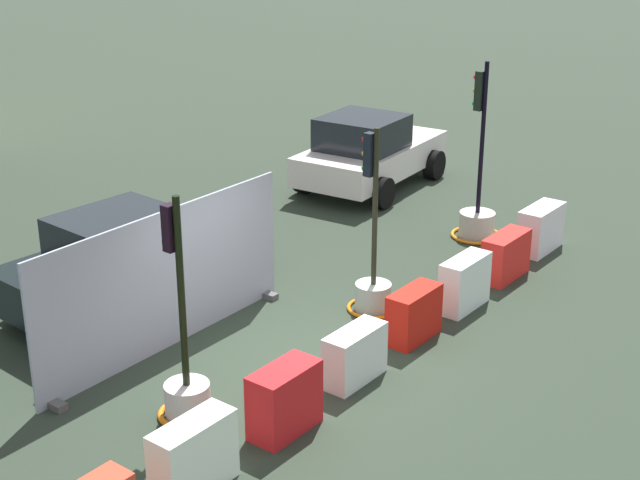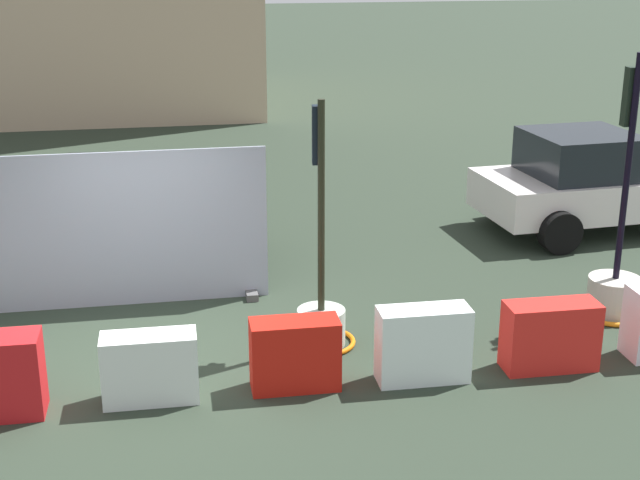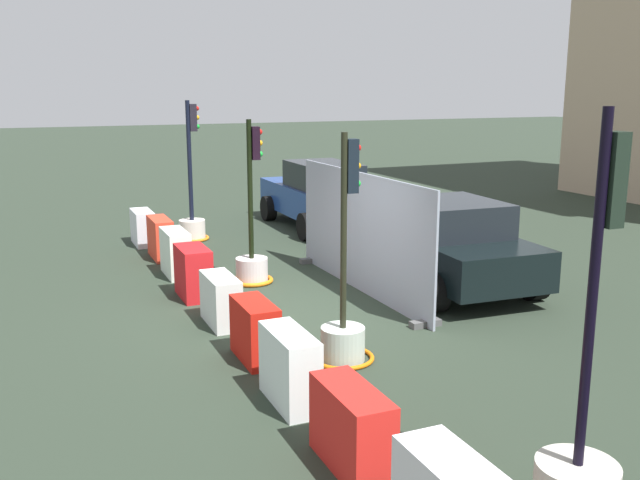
{
  "view_description": "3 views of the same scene",
  "coord_description": "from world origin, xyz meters",
  "px_view_note": "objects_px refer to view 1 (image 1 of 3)",
  "views": [
    {
      "loc": [
        -9.4,
        -7.57,
        6.51
      ],
      "look_at": [
        0.8,
        0.1,
        1.59
      ],
      "focal_mm": 52.23,
      "sensor_mm": 36.0,
      "label": 1
    },
    {
      "loc": [
        0.25,
        -10.07,
        4.78
      ],
      "look_at": [
        2.19,
        0.56,
        1.16
      ],
      "focal_mm": 51.01,
      "sensor_mm": 36.0,
      "label": 2
    },
    {
      "loc": [
        10.07,
        -3.89,
        3.58
      ],
      "look_at": [
        0.12,
        0.55,
        1.2
      ],
      "focal_mm": 39.36,
      "sensor_mm": 36.0,
      "label": 3
    }
  ],
  "objects_px": {
    "car_white_van": "(369,152)",
    "car_black_sedan": "(121,262)",
    "construction_barrier_5": "(414,315)",
    "traffic_light_1": "(186,382)",
    "traffic_light_3": "(477,214)",
    "construction_barrier_6": "(465,283)",
    "construction_barrier_2": "(194,457)",
    "construction_barrier_4": "(355,355)",
    "construction_barrier_7": "(506,256)",
    "construction_barrier_8": "(541,229)",
    "traffic_light_2": "(373,282)",
    "construction_barrier_3": "(285,400)"
  },
  "relations": [
    {
      "from": "car_black_sedan",
      "to": "traffic_light_2",
      "type": "bearing_deg",
      "value": -54.14
    },
    {
      "from": "construction_barrier_3",
      "to": "construction_barrier_6",
      "type": "xyz_separation_m",
      "value": [
        4.61,
        -0.03,
        -0.01
      ]
    },
    {
      "from": "car_black_sedan",
      "to": "construction_barrier_6",
      "type": "bearing_deg",
      "value": -53.13
    },
    {
      "from": "construction_barrier_6",
      "to": "car_white_van",
      "type": "distance_m",
      "value": 6.62
    },
    {
      "from": "construction_barrier_4",
      "to": "car_black_sedan",
      "type": "height_order",
      "value": "car_black_sedan"
    },
    {
      "from": "construction_barrier_6",
      "to": "construction_barrier_7",
      "type": "xyz_separation_m",
      "value": [
        1.53,
        0.03,
        -0.03
      ]
    },
    {
      "from": "construction_barrier_2",
      "to": "construction_barrier_7",
      "type": "bearing_deg",
      "value": -0.37
    },
    {
      "from": "traffic_light_2",
      "to": "car_white_van",
      "type": "relative_size",
      "value": 0.73
    },
    {
      "from": "traffic_light_1",
      "to": "traffic_light_3",
      "type": "distance_m",
      "value": 8.14
    },
    {
      "from": "traffic_light_2",
      "to": "construction_barrier_3",
      "type": "distance_m",
      "value": 3.82
    },
    {
      "from": "traffic_light_3",
      "to": "construction_barrier_2",
      "type": "xyz_separation_m",
      "value": [
        -9.23,
        -1.31,
        -0.03
      ]
    },
    {
      "from": "traffic_light_1",
      "to": "traffic_light_2",
      "type": "bearing_deg",
      "value": -1.59
    },
    {
      "from": "traffic_light_3",
      "to": "construction_barrier_3",
      "type": "height_order",
      "value": "traffic_light_3"
    },
    {
      "from": "construction_barrier_2",
      "to": "car_black_sedan",
      "type": "relative_size",
      "value": 0.27
    },
    {
      "from": "construction_barrier_5",
      "to": "car_white_van",
      "type": "distance_m",
      "value": 7.62
    },
    {
      "from": "traffic_light_2",
      "to": "traffic_light_3",
      "type": "bearing_deg",
      "value": 3.39
    },
    {
      "from": "traffic_light_1",
      "to": "construction_barrier_7",
      "type": "distance_m",
      "value": 6.75
    },
    {
      "from": "construction_barrier_4",
      "to": "car_white_van",
      "type": "distance_m",
      "value": 8.9
    },
    {
      "from": "construction_barrier_5",
      "to": "car_white_van",
      "type": "xyz_separation_m",
      "value": [
        5.89,
        4.82,
        0.42
      ]
    },
    {
      "from": "construction_barrier_6",
      "to": "traffic_light_3",
      "type": "bearing_deg",
      "value": 24.56
    },
    {
      "from": "construction_barrier_2",
      "to": "construction_barrier_4",
      "type": "relative_size",
      "value": 1.05
    },
    {
      "from": "construction_barrier_7",
      "to": "construction_barrier_8",
      "type": "height_order",
      "value": "construction_barrier_8"
    },
    {
      "from": "traffic_light_1",
      "to": "car_white_van",
      "type": "distance_m",
      "value": 10.21
    },
    {
      "from": "car_white_van",
      "to": "car_black_sedan",
      "type": "height_order",
      "value": "car_white_van"
    },
    {
      "from": "traffic_light_1",
      "to": "construction_barrier_3",
      "type": "relative_size",
      "value": 3.09
    },
    {
      "from": "traffic_light_3",
      "to": "construction_barrier_7",
      "type": "bearing_deg",
      "value": -137.91
    },
    {
      "from": "traffic_light_3",
      "to": "construction_barrier_5",
      "type": "xyz_separation_m",
      "value": [
        -4.49,
        -1.32,
        -0.07
      ]
    },
    {
      "from": "traffic_light_3",
      "to": "construction_barrier_2",
      "type": "height_order",
      "value": "traffic_light_3"
    },
    {
      "from": "construction_barrier_2",
      "to": "car_black_sedan",
      "type": "xyz_separation_m",
      "value": [
        2.86,
        4.37,
        0.36
      ]
    },
    {
      "from": "traffic_light_1",
      "to": "construction_barrier_2",
      "type": "relative_size",
      "value": 2.82
    },
    {
      "from": "construction_barrier_2",
      "to": "construction_barrier_3",
      "type": "height_order",
      "value": "same"
    },
    {
      "from": "construction_barrier_5",
      "to": "car_black_sedan",
      "type": "height_order",
      "value": "car_black_sedan"
    },
    {
      "from": "traffic_light_1",
      "to": "car_black_sedan",
      "type": "xyz_separation_m",
      "value": [
        1.77,
        3.17,
        0.31
      ]
    },
    {
      "from": "construction_barrier_4",
      "to": "traffic_light_2",
      "type": "bearing_deg",
      "value": 27.82
    },
    {
      "from": "traffic_light_1",
      "to": "traffic_light_3",
      "type": "relative_size",
      "value": 0.88
    },
    {
      "from": "car_white_van",
      "to": "construction_barrier_3",
      "type": "bearing_deg",
      "value": -151.73
    },
    {
      "from": "construction_barrier_6",
      "to": "car_white_van",
      "type": "bearing_deg",
      "value": 47.79
    },
    {
      "from": "construction_barrier_7",
      "to": "construction_barrier_8",
      "type": "relative_size",
      "value": 0.97
    },
    {
      "from": "construction_barrier_6",
      "to": "construction_barrier_7",
      "type": "height_order",
      "value": "construction_barrier_6"
    },
    {
      "from": "construction_barrier_5",
      "to": "construction_barrier_6",
      "type": "distance_m",
      "value": 1.45
    },
    {
      "from": "traffic_light_2",
      "to": "car_black_sedan",
      "type": "distance_m",
      "value": 4.07
    },
    {
      "from": "construction_barrier_5",
      "to": "construction_barrier_8",
      "type": "relative_size",
      "value": 0.88
    },
    {
      "from": "construction_barrier_6",
      "to": "traffic_light_1",
      "type": "bearing_deg",
      "value": 166.02
    },
    {
      "from": "construction_barrier_5",
      "to": "construction_barrier_6",
      "type": "height_order",
      "value": "construction_barrier_6"
    },
    {
      "from": "traffic_light_3",
      "to": "construction_barrier_8",
      "type": "distance_m",
      "value": 1.3
    },
    {
      "from": "car_white_van",
      "to": "traffic_light_2",
      "type": "bearing_deg",
      "value": -145.25
    },
    {
      "from": "traffic_light_2",
      "to": "construction_barrier_7",
      "type": "distance_m",
      "value": 2.73
    },
    {
      "from": "traffic_light_1",
      "to": "car_white_van",
      "type": "height_order",
      "value": "traffic_light_1"
    },
    {
      "from": "construction_barrier_5",
      "to": "construction_barrier_4",
      "type": "bearing_deg",
      "value": -179.53
    },
    {
      "from": "traffic_light_1",
      "to": "construction_barrier_2",
      "type": "xyz_separation_m",
      "value": [
        -1.09,
        -1.19,
        -0.05
      ]
    }
  ]
}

